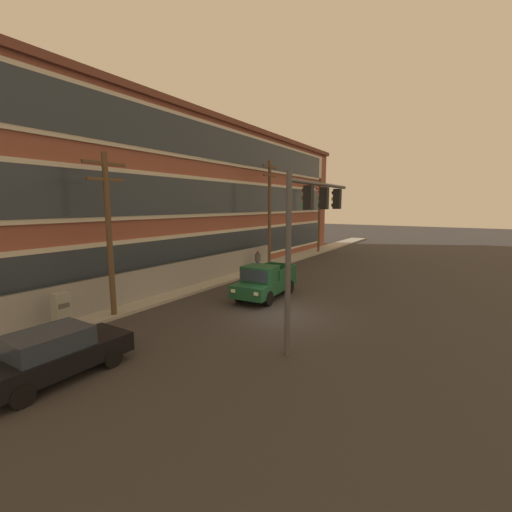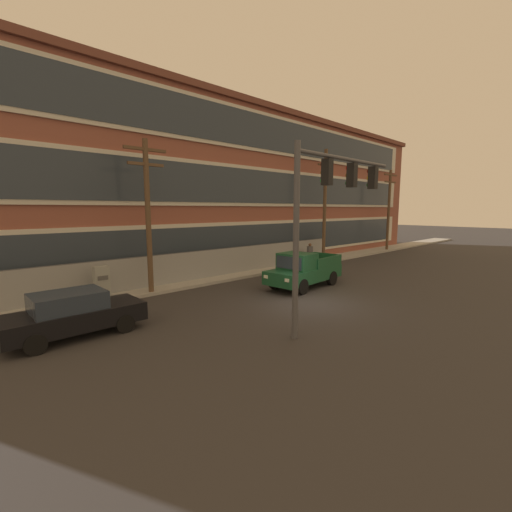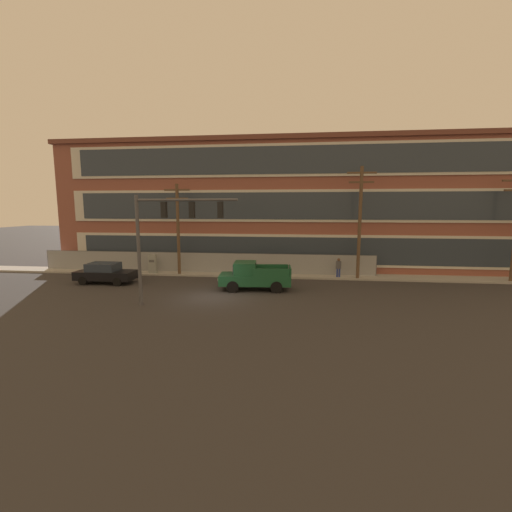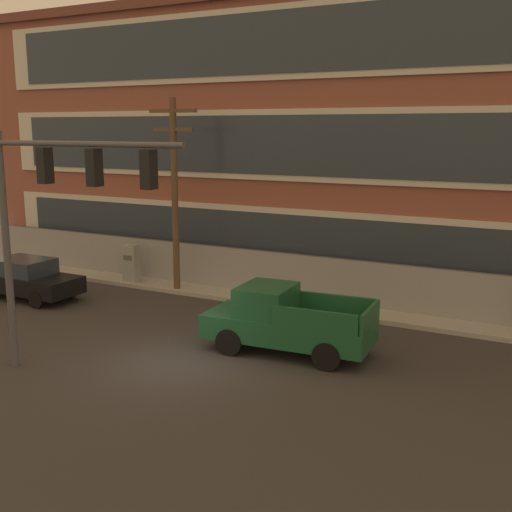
{
  "view_description": "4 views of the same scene",
  "coord_description": "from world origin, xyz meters",
  "px_view_note": "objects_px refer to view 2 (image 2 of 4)",
  "views": [
    {
      "loc": [
        -14.14,
        -7.41,
        5.3
      ],
      "look_at": [
        0.97,
        2.06,
        2.64
      ],
      "focal_mm": 24.0,
      "sensor_mm": 36.0,
      "label": 1
    },
    {
      "loc": [
        -12.27,
        -9.28,
        4.32
      ],
      "look_at": [
        0.01,
        3.64,
        1.85
      ],
      "focal_mm": 24.0,
      "sensor_mm": 36.0,
      "label": 2
    },
    {
      "loc": [
        5.3,
        -20.87,
        5.7
      ],
      "look_at": [
        2.59,
        2.14,
        2.42
      ],
      "focal_mm": 24.0,
      "sensor_mm": 36.0,
      "label": 3
    },
    {
      "loc": [
        10.19,
        -13.91,
        6.51
      ],
      "look_at": [
        1.23,
        2.74,
        2.72
      ],
      "focal_mm": 45.0,
      "sensor_mm": 36.0,
      "label": 4
    }
  ],
  "objects_px": {
    "utility_pole_midblock": "(325,202)",
    "utility_pole_near_corner": "(148,211)",
    "sedan_black": "(73,314)",
    "pedestrian_near_cabinet": "(310,252)",
    "traffic_signal_mast": "(330,198)",
    "electrical_cabinet": "(102,285)",
    "utility_pole_far_east": "(389,206)",
    "pickup_truck_dark_green": "(303,271)"
  },
  "relations": [
    {
      "from": "utility_pole_near_corner",
      "to": "electrical_cabinet",
      "type": "distance_m",
      "value": 4.1
    },
    {
      "from": "sedan_black",
      "to": "utility_pole_far_east",
      "type": "relative_size",
      "value": 0.53
    },
    {
      "from": "sedan_black",
      "to": "electrical_cabinet",
      "type": "xyz_separation_m",
      "value": [
        2.21,
        3.6,
        0.07
      ]
    },
    {
      "from": "utility_pole_midblock",
      "to": "traffic_signal_mast",
      "type": "bearing_deg",
      "value": -144.13
    },
    {
      "from": "traffic_signal_mast",
      "to": "electrical_cabinet",
      "type": "distance_m",
      "value": 10.87
    },
    {
      "from": "traffic_signal_mast",
      "to": "utility_pole_midblock",
      "type": "bearing_deg",
      "value": 35.87
    },
    {
      "from": "sedan_black",
      "to": "pedestrian_near_cabinet",
      "type": "bearing_deg",
      "value": 11.68
    },
    {
      "from": "traffic_signal_mast",
      "to": "utility_pole_midblock",
      "type": "xyz_separation_m",
      "value": [
        12.08,
        8.74,
        0.13
      ]
    },
    {
      "from": "utility_pole_midblock",
      "to": "utility_pole_far_east",
      "type": "distance_m",
      "value": 11.43
    },
    {
      "from": "pickup_truck_dark_green",
      "to": "utility_pole_far_east",
      "type": "height_order",
      "value": "utility_pole_far_east"
    },
    {
      "from": "pickup_truck_dark_green",
      "to": "sedan_black",
      "type": "height_order",
      "value": "pickup_truck_dark_green"
    },
    {
      "from": "sedan_black",
      "to": "utility_pole_near_corner",
      "type": "distance_m",
      "value": 6.71
    },
    {
      "from": "pickup_truck_dark_green",
      "to": "utility_pole_near_corner",
      "type": "relative_size",
      "value": 0.67
    },
    {
      "from": "pedestrian_near_cabinet",
      "to": "sedan_black",
      "type": "bearing_deg",
      "value": -168.32
    },
    {
      "from": "utility_pole_midblock",
      "to": "utility_pole_far_east",
      "type": "xyz_separation_m",
      "value": [
        11.43,
        0.23,
        -0.28
      ]
    },
    {
      "from": "utility_pole_midblock",
      "to": "pickup_truck_dark_green",
      "type": "bearing_deg",
      "value": -151.74
    },
    {
      "from": "utility_pole_near_corner",
      "to": "sedan_black",
      "type": "bearing_deg",
      "value": -142.39
    },
    {
      "from": "traffic_signal_mast",
      "to": "pickup_truck_dark_green",
      "type": "height_order",
      "value": "traffic_signal_mast"
    },
    {
      "from": "utility_pole_near_corner",
      "to": "pedestrian_near_cabinet",
      "type": "bearing_deg",
      "value": 0.64
    },
    {
      "from": "sedan_black",
      "to": "utility_pole_near_corner",
      "type": "relative_size",
      "value": 0.57
    },
    {
      "from": "utility_pole_far_east",
      "to": "pedestrian_near_cabinet",
      "type": "height_order",
      "value": "utility_pole_far_east"
    },
    {
      "from": "sedan_black",
      "to": "utility_pole_midblock",
      "type": "xyz_separation_m",
      "value": [
        19.24,
        3.46,
        4.04
      ]
    },
    {
      "from": "traffic_signal_mast",
      "to": "pickup_truck_dark_green",
      "type": "distance_m",
      "value": 7.3
    },
    {
      "from": "traffic_signal_mast",
      "to": "utility_pole_far_east",
      "type": "bearing_deg",
      "value": 20.89
    },
    {
      "from": "traffic_signal_mast",
      "to": "utility_pole_midblock",
      "type": "distance_m",
      "value": 14.91
    },
    {
      "from": "utility_pole_far_east",
      "to": "electrical_cabinet",
      "type": "xyz_separation_m",
      "value": [
        -28.46,
        -0.09,
        -3.69
      ]
    },
    {
      "from": "sedan_black",
      "to": "utility_pole_near_corner",
      "type": "bearing_deg",
      "value": 37.61
    },
    {
      "from": "utility_pole_near_corner",
      "to": "pedestrian_near_cabinet",
      "type": "distance_m",
      "value": 13.58
    },
    {
      "from": "utility_pole_midblock",
      "to": "electrical_cabinet",
      "type": "bearing_deg",
      "value": 179.51
    },
    {
      "from": "sedan_black",
      "to": "utility_pole_far_east",
      "type": "bearing_deg",
      "value": 6.87
    },
    {
      "from": "utility_pole_midblock",
      "to": "pedestrian_near_cabinet",
      "type": "height_order",
      "value": "utility_pole_midblock"
    },
    {
      "from": "utility_pole_near_corner",
      "to": "utility_pole_midblock",
      "type": "xyz_separation_m",
      "value": [
        14.66,
        -0.07,
        0.63
      ]
    },
    {
      "from": "utility_pole_midblock",
      "to": "electrical_cabinet",
      "type": "height_order",
      "value": "utility_pole_midblock"
    },
    {
      "from": "sedan_black",
      "to": "utility_pole_midblock",
      "type": "height_order",
      "value": "utility_pole_midblock"
    },
    {
      "from": "pickup_truck_dark_green",
      "to": "electrical_cabinet",
      "type": "distance_m",
      "value": 10.2
    },
    {
      "from": "utility_pole_far_east",
      "to": "electrical_cabinet",
      "type": "distance_m",
      "value": 28.69
    },
    {
      "from": "sedan_black",
      "to": "utility_pole_far_east",
      "type": "distance_m",
      "value": 31.11
    },
    {
      "from": "pickup_truck_dark_green",
      "to": "traffic_signal_mast",
      "type": "bearing_deg",
      "value": -133.31
    },
    {
      "from": "utility_pole_midblock",
      "to": "utility_pole_near_corner",
      "type": "bearing_deg",
      "value": 179.74
    },
    {
      "from": "utility_pole_near_corner",
      "to": "pickup_truck_dark_green",
      "type": "bearing_deg",
      "value": -31.83
    },
    {
      "from": "pedestrian_near_cabinet",
      "to": "utility_pole_far_east",
      "type": "bearing_deg",
      "value": 0.09
    },
    {
      "from": "utility_pole_near_corner",
      "to": "utility_pole_far_east",
      "type": "height_order",
      "value": "utility_pole_far_east"
    }
  ]
}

